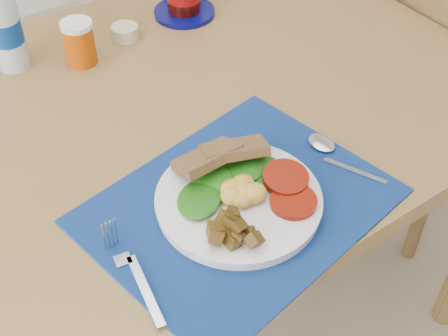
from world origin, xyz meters
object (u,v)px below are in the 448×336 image
chair_far (70,51)px  chair_end (435,40)px  water_bottle (4,24)px  juice_glass (79,44)px  breakfast_plate (237,200)px

chair_far → chair_end: bearing=137.4°
chair_end → water_bottle: 1.06m
water_bottle → juice_glass: water_bottle is taller
chair_far → chair_end: chair_end is taller
chair_far → breakfast_plate: 0.92m
chair_far → breakfast_plate: (-0.09, -0.88, 0.23)m
juice_glass → chair_far: bearing=74.2°
breakfast_plate → water_bottle: 0.61m
juice_glass → chair_end: bearing=-14.8°
chair_far → water_bottle: bearing=48.3°
chair_far → juice_glass: size_ratio=12.11×
chair_end → breakfast_plate: (-0.85, -0.29, 0.17)m
breakfast_plate → water_bottle: (-0.14, 0.59, 0.07)m
chair_far → juice_glass: (-0.10, -0.36, 0.25)m
breakfast_plate → juice_glass: (-0.02, 0.52, 0.02)m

